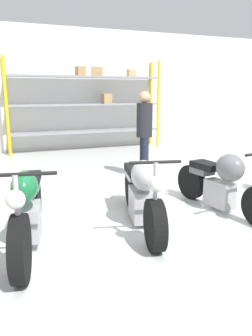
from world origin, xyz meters
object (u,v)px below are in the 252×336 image
(motorcycle_green, at_px, (28,210))
(motorcycle_grey, at_px, (224,182))
(person_browsing, at_px, (144,128))
(shelving_rack, at_px, (88,101))
(motorcycle_silver, at_px, (142,193))

(motorcycle_green, relative_size, motorcycle_grey, 1.04)
(person_browsing, bearing_deg, shelving_rack, -79.78)
(motorcycle_green, height_order, person_browsing, person_browsing)
(shelving_rack, height_order, motorcycle_silver, shelving_rack)
(person_browsing, bearing_deg, motorcycle_grey, 105.14)
(motorcycle_green, relative_size, motorcycle_silver, 0.99)
(motorcycle_green, distance_m, motorcycle_grey, 2.79)
(shelving_rack, height_order, motorcycle_green, shelving_rack)
(motorcycle_green, relative_size, person_browsing, 1.16)
(motorcycle_green, bearing_deg, person_browsing, 144.48)
(shelving_rack, bearing_deg, motorcycle_green, -111.15)
(motorcycle_green, distance_m, person_browsing, 3.50)
(motorcycle_grey, bearing_deg, shelving_rack, 176.38)
(shelving_rack, distance_m, motorcycle_grey, 6.07)
(motorcycle_silver, distance_m, motorcycle_grey, 1.32)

